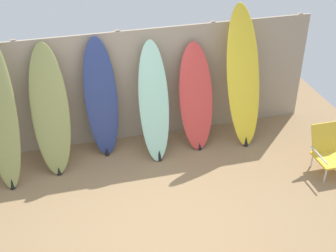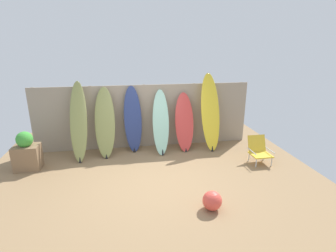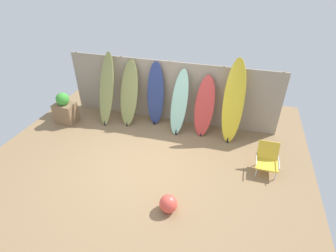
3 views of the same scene
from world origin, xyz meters
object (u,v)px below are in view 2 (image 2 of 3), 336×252
object	(u,v)px
surfboard_navy_2	(133,120)
beach_chair	(259,150)
surfboard_olive_0	(79,122)
surfboard_olive_1	(105,123)
planter_box	(27,153)
surfboard_red_4	(184,122)
surfboard_seafoam_3	(161,123)
surfboard_yellow_5	(210,112)
beach_ball	(212,201)

from	to	relation	value
surfboard_navy_2	beach_chair	world-z (taller)	surfboard_navy_2
beach_chair	surfboard_olive_0	bearing A→B (deg)	169.60
beach_chair	surfboard_olive_1	bearing A→B (deg)	166.09
planter_box	beach_chair	bearing A→B (deg)	-5.65
surfboard_olive_0	surfboard_navy_2	size ratio (longest dim) A/B	1.09
surfboard_olive_0	surfboard_red_4	size ratio (longest dim) A/B	1.25
surfboard_navy_2	surfboard_olive_1	bearing A→B (deg)	-168.34
surfboard_navy_2	surfboard_red_4	distance (m)	1.43
surfboard_olive_0	surfboard_seafoam_3	world-z (taller)	surfboard_olive_0
surfboard_yellow_5	surfboard_navy_2	bearing A→B (deg)	175.91
surfboard_navy_2	surfboard_yellow_5	size ratio (longest dim) A/B	0.86
surfboard_red_4	planter_box	xyz separation A→B (m)	(-3.96, -0.62, -0.37)
surfboard_navy_2	planter_box	size ratio (longest dim) A/B	1.93
surfboard_navy_2	surfboard_yellow_5	xyz separation A→B (m)	(2.15, -0.15, 0.16)
surfboard_olive_1	surfboard_seafoam_3	world-z (taller)	surfboard_olive_1
surfboard_olive_0	surfboard_olive_1	xyz separation A→B (m)	(0.64, 0.10, -0.09)
surfboard_olive_0	surfboard_yellow_5	size ratio (longest dim) A/B	0.94
surfboard_yellow_5	surfboard_olive_1	bearing A→B (deg)	179.98
surfboard_olive_1	surfboard_yellow_5	size ratio (longest dim) A/B	0.85
beach_chair	beach_ball	world-z (taller)	beach_chair
surfboard_olive_1	surfboard_seafoam_3	xyz separation A→B (m)	(1.48, -0.05, -0.07)
surfboard_red_4	surfboard_yellow_5	xyz separation A→B (m)	(0.73, -0.03, 0.26)
planter_box	beach_ball	xyz separation A→B (m)	(3.81, -2.30, -0.24)
surfboard_red_4	surfboard_olive_1	bearing A→B (deg)	-179.19
surfboard_olive_0	surfboard_navy_2	distance (m)	1.41
surfboard_seafoam_3	planter_box	xyz separation A→B (m)	(-3.29, -0.54, -0.41)
beach_chair	surfboard_navy_2	bearing A→B (deg)	159.93
surfboard_seafoam_3	beach_ball	size ratio (longest dim) A/B	4.78
planter_box	surfboard_navy_2	bearing A→B (deg)	16.18
surfboard_seafoam_3	surfboard_yellow_5	bearing A→B (deg)	1.86
surfboard_olive_0	surfboard_seafoam_3	size ratio (longest dim) A/B	1.17
surfboard_olive_1	beach_ball	world-z (taller)	surfboard_olive_1
surfboard_navy_2	surfboard_seafoam_3	distance (m)	0.77
surfboard_olive_1	planter_box	world-z (taller)	surfboard_olive_1
surfboard_red_4	planter_box	distance (m)	4.03
surfboard_olive_0	surfboard_yellow_5	bearing A→B (deg)	1.61
surfboard_olive_0	surfboard_seafoam_3	bearing A→B (deg)	1.44
surfboard_olive_1	beach_chair	xyz separation A→B (m)	(3.82, -1.14, -0.57)
surfboard_olive_1	planter_box	distance (m)	1.96
surfboard_olive_1	surfboard_red_4	bearing A→B (deg)	0.81
surfboard_red_4	beach_chair	size ratio (longest dim) A/B	2.44
surfboard_navy_2	beach_ball	xyz separation A→B (m)	(1.26, -3.04, -0.71)
surfboard_navy_2	surfboard_red_4	bearing A→B (deg)	-4.92
surfboard_seafoam_3	surfboard_yellow_5	size ratio (longest dim) A/B	0.80
surfboard_olive_0	beach_ball	xyz separation A→B (m)	(2.64, -2.79, -0.80)
surfboard_navy_2	beach_chair	bearing A→B (deg)	-22.81
surfboard_navy_2	beach_ball	distance (m)	3.37
surfboard_olive_0	planter_box	size ratio (longest dim) A/B	2.11
surfboard_olive_1	surfboard_navy_2	size ratio (longest dim) A/B	1.00
surfboard_yellow_5	beach_chair	size ratio (longest dim) A/B	3.25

